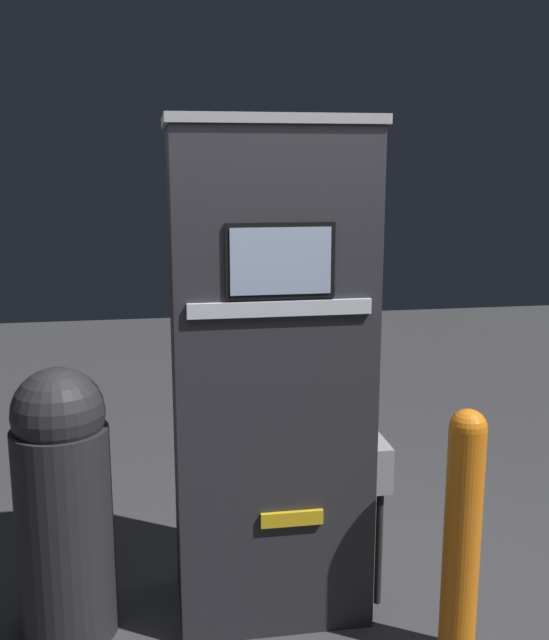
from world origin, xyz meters
TOP-DOWN VIEW (x-y plane):
  - ground_plane at (0.00, 0.00)m, footprint 14.00×14.00m
  - gas_pump at (0.00, 0.27)m, footprint 0.95×0.58m
  - safety_bollard at (0.71, -0.23)m, footprint 0.15×0.15m
  - trash_bin at (-0.90, 0.20)m, footprint 0.41×0.41m

SIDE VIEW (x-z plane):
  - ground_plane at x=0.00m, z-range 0.00..0.00m
  - safety_bollard at x=0.71m, z-range 0.03..1.11m
  - trash_bin at x=-0.90m, z-range 0.02..1.22m
  - gas_pump at x=0.00m, z-range 0.00..2.22m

